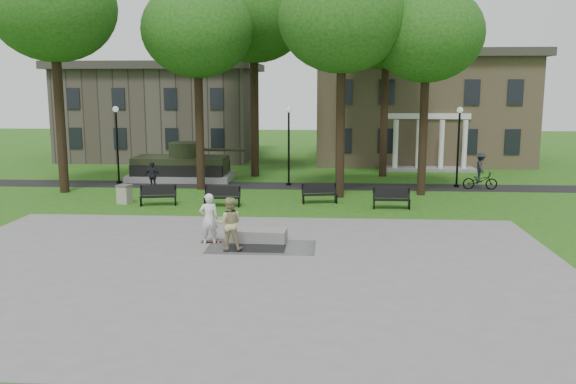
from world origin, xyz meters
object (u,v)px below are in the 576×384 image
skateboarder (209,219)px  friend_watching (229,224)px  trash_bin (125,194)px  park_bench_0 (159,195)px  concrete_block (258,235)px  cyclist (480,174)px

skateboarder → friend_watching: same height
trash_bin → friend_watching: bearing=-51.6°
skateboarder → park_bench_0: (-4.05, 7.48, -0.47)m
friend_watching → park_bench_0: (-4.94, 8.23, -0.47)m
concrete_block → cyclist: size_ratio=1.02×
concrete_block → park_bench_0: park_bench_0 is taller
park_bench_0 → trash_bin: (-1.87, 0.35, -0.04)m
concrete_block → park_bench_0: 9.03m
concrete_block → friend_watching: (-0.88, -1.34, 0.75)m
skateboarder → trash_bin: 9.82m
concrete_block → trash_bin: size_ratio=2.29×
cyclist → park_bench_0: cyclist is taller
concrete_block → trash_bin: trash_bin is taller
concrete_block → cyclist: (11.48, 12.84, 0.64)m
concrete_block → cyclist: cyclist is taller
concrete_block → skateboarder: bearing=-161.7°
concrete_block → skateboarder: 2.01m
friend_watching → park_bench_0: friend_watching is taller
friend_watching → trash_bin: friend_watching is taller
skateboarder → friend_watching: size_ratio=1.00×
cyclist → park_bench_0: bearing=112.3°
park_bench_0 → concrete_block: bearing=-60.4°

